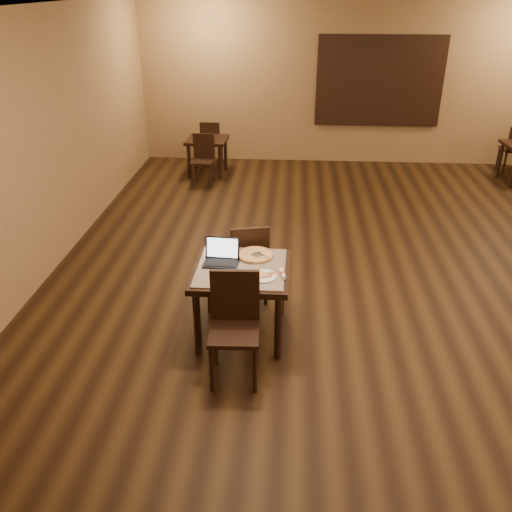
# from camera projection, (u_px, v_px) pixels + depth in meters

# --- Properties ---
(ground) EXTENTS (10.00, 10.00, 0.00)m
(ground) POSITION_uv_depth(u_px,v_px,m) (379.00, 286.00, 6.39)
(ground) COLOR black
(ground) RESTS_ON ground
(wall_back) EXTENTS (8.00, 0.02, 3.00)m
(wall_back) POSITION_uv_depth(u_px,v_px,m) (352.00, 84.00, 10.16)
(wall_back) COLOR #8C6747
(wall_back) RESTS_ON ground
(wall_left) EXTENTS (0.02, 10.00, 3.00)m
(wall_left) POSITION_uv_depth(u_px,v_px,m) (26.00, 156.00, 5.96)
(wall_left) COLOR #8C6747
(wall_left) RESTS_ON ground
(ceiling) EXTENTS (8.00, 10.00, 0.02)m
(ceiling) POSITION_uv_depth(u_px,v_px,m) (413.00, 7.00, 5.03)
(ceiling) COLOR silver
(ceiling) RESTS_ON wall_back
(mural) EXTENTS (2.34, 0.05, 1.64)m
(mural) POSITION_uv_depth(u_px,v_px,m) (379.00, 81.00, 10.07)
(mural) COLOR #235A82
(mural) RESTS_ON wall_back
(tiled_table) EXTENTS (0.93, 0.93, 0.76)m
(tiled_table) POSITION_uv_depth(u_px,v_px,m) (241.00, 276.00, 5.24)
(tiled_table) COLOR black
(tiled_table) RESTS_ON ground
(chair_main_near) EXTENTS (0.45, 0.45, 1.00)m
(chair_main_near) POSITION_uv_depth(u_px,v_px,m) (235.00, 320.00, 4.74)
(chair_main_near) COLOR black
(chair_main_near) RESTS_ON ground
(chair_main_far) EXTENTS (0.49, 0.49, 0.94)m
(chair_main_far) POSITION_uv_depth(u_px,v_px,m) (249.00, 259.00, 5.85)
(chair_main_far) COLOR black
(chair_main_far) RESTS_ON ground
(laptop) EXTENTS (0.35, 0.28, 0.23)m
(laptop) POSITION_uv_depth(u_px,v_px,m) (222.00, 256.00, 5.27)
(laptop) COLOR black
(laptop) RESTS_ON tiled_table
(plate) EXTENTS (0.25, 0.25, 0.01)m
(plate) POSITION_uv_depth(u_px,v_px,m) (263.00, 276.00, 5.02)
(plate) COLOR white
(plate) RESTS_ON tiled_table
(pizza_slice) EXTENTS (0.22, 0.22, 0.02)m
(pizza_slice) POSITION_uv_depth(u_px,v_px,m) (263.00, 275.00, 5.01)
(pizza_slice) COLOR beige
(pizza_slice) RESTS_ON plate
(pizza_pan) EXTENTS (0.39, 0.39, 0.01)m
(pizza_pan) POSITION_uv_depth(u_px,v_px,m) (255.00, 256.00, 5.40)
(pizza_pan) COLOR silver
(pizza_pan) RESTS_ON tiled_table
(pizza_whole) EXTENTS (0.35, 0.35, 0.02)m
(pizza_whole) POSITION_uv_depth(u_px,v_px,m) (255.00, 255.00, 5.40)
(pizza_whole) COLOR beige
(pizza_whole) RESTS_ON pizza_pan
(spatula) EXTENTS (0.24, 0.26, 0.01)m
(spatula) POSITION_uv_depth(u_px,v_px,m) (257.00, 255.00, 5.37)
(spatula) COLOR silver
(spatula) RESTS_ON pizza_whole
(napkin_roll) EXTENTS (0.07, 0.18, 0.04)m
(napkin_roll) POSITION_uv_depth(u_px,v_px,m) (283.00, 274.00, 5.04)
(napkin_roll) COLOR white
(napkin_roll) RESTS_ON tiled_table
(other_table_b) EXTENTS (0.74, 0.74, 0.67)m
(other_table_b) POSITION_uv_depth(u_px,v_px,m) (207.00, 145.00, 9.86)
(other_table_b) COLOR black
(other_table_b) RESTS_ON ground
(other_table_b_chair_near) EXTENTS (0.39, 0.39, 0.86)m
(other_table_b_chair_near) POSITION_uv_depth(u_px,v_px,m) (203.00, 156.00, 9.44)
(other_table_b_chair_near) COLOR black
(other_table_b_chair_near) RESTS_ON ground
(other_table_b_chair_far) EXTENTS (0.39, 0.39, 0.86)m
(other_table_b_chair_far) POSITION_uv_depth(u_px,v_px,m) (211.00, 141.00, 10.34)
(other_table_b_chair_far) COLOR black
(other_table_b_chair_far) RESTS_ON ground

